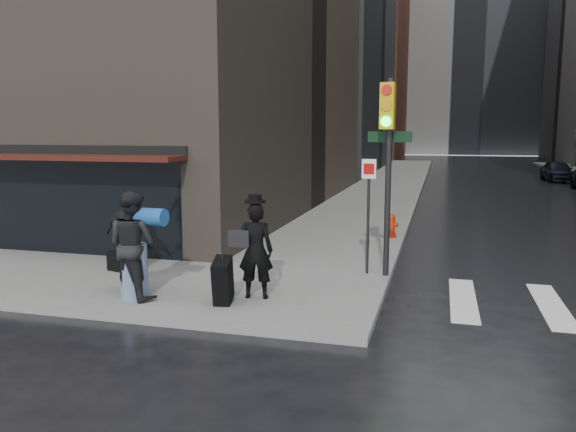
# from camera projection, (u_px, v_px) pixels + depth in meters

# --- Properties ---
(ground) EXTENTS (140.00, 140.00, 0.00)m
(ground) POSITION_uv_depth(u_px,v_px,m) (278.00, 300.00, 10.99)
(ground) COLOR black
(ground) RESTS_ON ground
(sidewalk_left) EXTENTS (4.00, 50.00, 0.15)m
(sidewalk_left) POSITION_uv_depth(u_px,v_px,m) (393.00, 181.00, 36.74)
(sidewalk_left) COLOR slate
(sidewalk_left) RESTS_ON ground
(bldg_left_far) EXTENTS (22.00, 20.00, 26.00)m
(bldg_left_far) POSITION_uv_depth(u_px,v_px,m) (316.00, 54.00, 71.57)
(bldg_left_far) COLOR #57291D
(bldg_left_far) RESTS_ON ground
(bldg_distant) EXTENTS (40.00, 12.00, 32.00)m
(bldg_distant) POSITION_uv_depth(u_px,v_px,m) (467.00, 43.00, 81.45)
(bldg_distant) COLOR slate
(bldg_distant) RESTS_ON ground
(storefront) EXTENTS (8.40, 1.11, 2.83)m
(storefront) POSITION_uv_depth(u_px,v_px,m) (36.00, 188.00, 14.35)
(storefront) COLOR black
(storefront) RESTS_ON ground
(man_overcoat) EXTENTS (1.04, 1.17, 2.01)m
(man_overcoat) POSITION_uv_depth(u_px,v_px,m) (249.00, 255.00, 10.42)
(man_overcoat) COLOR black
(man_overcoat) RESTS_ON ground
(man_jeans) EXTENTS (1.42, 1.07, 2.04)m
(man_jeans) POSITION_uv_depth(u_px,v_px,m) (133.00, 245.00, 10.48)
(man_jeans) COLOR black
(man_jeans) RESTS_ON ground
(man_greycoat) EXTENTS (1.10, 0.60, 1.78)m
(man_greycoat) POSITION_uv_depth(u_px,v_px,m) (129.00, 234.00, 12.33)
(man_greycoat) COLOR black
(man_greycoat) RESTS_ON ground
(traffic_light) EXTENTS (1.05, 0.54, 4.22)m
(traffic_light) POSITION_uv_depth(u_px,v_px,m) (386.00, 151.00, 11.81)
(traffic_light) COLOR black
(traffic_light) RESTS_ON ground
(fire_hydrant) EXTENTS (0.40, 0.31, 0.71)m
(fire_hydrant) POSITION_uv_depth(u_px,v_px,m) (391.00, 227.00, 16.63)
(fire_hydrant) COLOR #992209
(fire_hydrant) RESTS_ON ground
(parked_car_4) EXTENTS (1.74, 4.04, 1.36)m
(parked_car_4) POSITION_uv_depth(u_px,v_px,m) (558.00, 171.00, 37.04)
(parked_car_4) COLOR black
(parked_car_4) RESTS_ON ground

